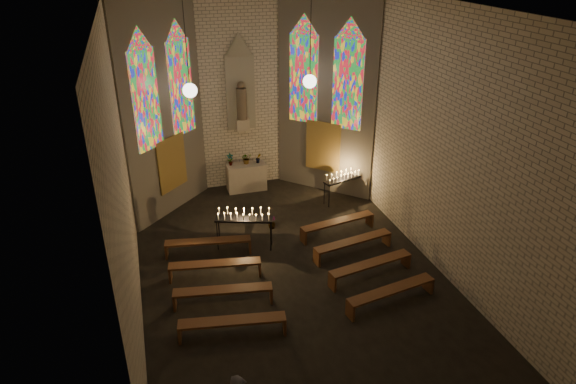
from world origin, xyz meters
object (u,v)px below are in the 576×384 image
object	(u,v)px
altar	(246,177)
aisle_flower_pot	(272,222)
votive_stand_right	(343,177)
votive_stand_left	(244,216)

from	to	relation	value
altar	aisle_flower_pot	distance (m)	3.00
votive_stand_right	altar	bearing A→B (deg)	131.62
votive_stand_left	votive_stand_right	distance (m)	4.40
altar	votive_stand_right	size ratio (longest dim) A/B	0.95
votive_stand_left	votive_stand_right	xyz separation A→B (m)	(3.92, 2.00, -0.15)
altar	votive_stand_right	world-z (taller)	votive_stand_right
votive_stand_right	aisle_flower_pot	bearing A→B (deg)	-175.08
aisle_flower_pot	votive_stand_left	world-z (taller)	votive_stand_left
aisle_flower_pot	votive_stand_left	xyz separation A→B (m)	(-1.06, -0.87, 0.85)
altar	votive_stand_left	size ratio (longest dim) A/B	0.82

